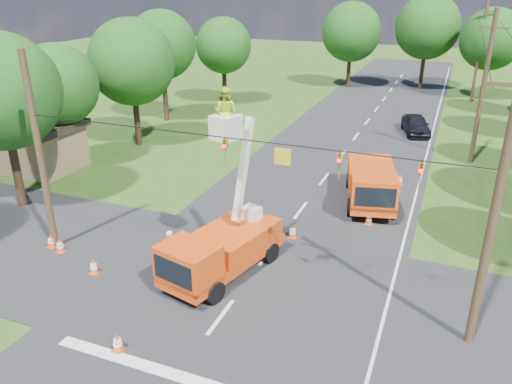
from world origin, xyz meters
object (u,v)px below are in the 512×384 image
at_px(ground_worker, 171,254).
at_px(pole_left, 40,155).
at_px(tree_left_c, 57,85).
at_px(tree_far_b, 428,27).
at_px(shed, 37,145).
at_px(tree_far_c, 492,39).
at_px(bucket_truck, 222,239).
at_px(traffic_cone_6, 51,241).
at_px(tree_left_f, 224,46).
at_px(second_truck, 371,183).
at_px(distant_car, 416,125).
at_px(tree_left_d, 132,62).
at_px(traffic_cone_7, 400,179).
at_px(pole_right_far, 479,51).
at_px(traffic_cone_0, 117,342).
at_px(traffic_cone_5, 60,245).
at_px(traffic_cone_2, 293,231).
at_px(tree_left_b, 1,92).
at_px(pole_right_mid, 483,88).
at_px(traffic_cone_8, 186,251).
at_px(tree_left_e, 162,45).
at_px(traffic_cone_3, 369,218).
at_px(traffic_cone_4, 94,266).
at_px(tree_far_a, 351,32).
at_px(pole_right_near, 496,207).

xyz_separation_m(ground_worker, pole_left, (-6.23, -0.05, 3.58)).
height_order(tree_left_c, tree_far_b, tree_far_b).
bearing_deg(shed, tree_far_c, 51.03).
xyz_separation_m(bucket_truck, tree_left_c, (-15.29, 8.28, 3.73)).
bearing_deg(traffic_cone_6, tree_left_f, 99.81).
relative_size(tree_left_c, tree_left_f, 0.96).
bearing_deg(second_truck, distant_car, 73.43).
bearing_deg(pole_left, tree_left_d, 110.14).
bearing_deg(shed, traffic_cone_7, 14.60).
bearing_deg(distant_car, traffic_cone_6, -134.50).
relative_size(pole_right_far, pole_left, 1.11).
bearing_deg(shed, traffic_cone_0, -39.61).
relative_size(bucket_truck, pole_left, 0.87).
bearing_deg(traffic_cone_5, traffic_cone_7, 46.66).
relative_size(traffic_cone_2, tree_left_b, 0.08).
bearing_deg(distant_car, pole_right_mid, -69.84).
height_order(traffic_cone_5, tree_left_d, tree_left_d).
relative_size(traffic_cone_6, tree_left_f, 0.08).
relative_size(traffic_cone_8, tree_left_e, 0.08).
bearing_deg(distant_car, tree_far_b, 77.50).
relative_size(traffic_cone_2, traffic_cone_3, 1.00).
bearing_deg(traffic_cone_4, tree_left_b, 152.59).
bearing_deg(tree_left_b, traffic_cone_8, -8.35).
xyz_separation_m(bucket_truck, pole_right_mid, (9.71, 19.28, 3.40)).
distance_m(ground_worker, tree_far_a, 43.30).
bearing_deg(traffic_cone_6, pole_left, 58.13).
distance_m(second_truck, traffic_cone_4, 15.10).
distance_m(second_truck, traffic_cone_7, 3.78).
bearing_deg(pole_right_far, traffic_cone_6, -114.26).
bearing_deg(traffic_cone_8, traffic_cone_6, -166.59).
height_order(pole_right_near, tree_left_f, pole_right_near).
relative_size(traffic_cone_7, tree_left_b, 0.08).
bearing_deg(shed, tree_left_f, 81.72).
bearing_deg(traffic_cone_8, ground_worker, -88.63).
height_order(tree_left_e, tree_left_f, tree_left_e).
xyz_separation_m(pole_right_far, tree_left_b, (-23.00, -37.00, 1.20)).
xyz_separation_m(shed, tree_left_d, (3.00, 7.00, 4.50)).
bearing_deg(tree_left_e, pole_right_far, 35.43).
bearing_deg(traffic_cone_5, tree_far_c, 66.51).
xyz_separation_m(distant_car, pole_right_mid, (4.22, -5.71, 4.33)).
xyz_separation_m(pole_right_near, tree_left_f, (-23.30, 30.00, 0.58)).
height_order(bucket_truck, tree_left_c, tree_left_c).
bearing_deg(tree_left_b, pole_left, -30.96).
height_order(traffic_cone_0, pole_left, pole_left).
relative_size(pole_right_far, tree_far_a, 1.05).
xyz_separation_m(traffic_cone_4, tree_left_b, (-8.22, 4.26, 5.95)).
relative_size(traffic_cone_2, traffic_cone_6, 1.00).
xyz_separation_m(second_truck, pole_right_far, (5.21, 29.62, 3.88)).
height_order(tree_left_b, tree_far_c, tree_left_b).
height_order(traffic_cone_3, tree_far_c, tree_far_c).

